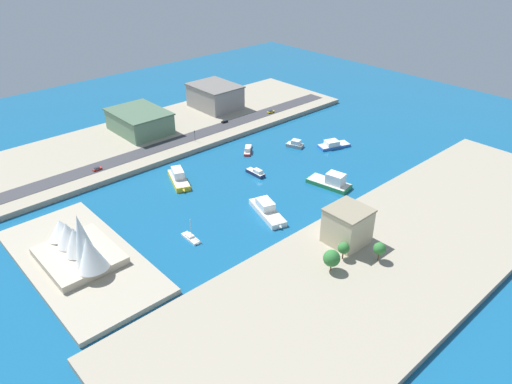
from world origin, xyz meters
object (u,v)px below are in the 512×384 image
at_px(catamaran_blue, 333,145).
at_px(patrol_launch_navy, 256,172).
at_px(sailboat_small_white, 191,238).
at_px(taxi_yellow_cab, 271,112).
at_px(opera_landmark, 78,245).
at_px(ferry_yellow_fast, 179,178).
at_px(ferry_white_commuter, 267,210).
at_px(ferry_green_doubledeck, 331,182).
at_px(suv_black, 225,121).
at_px(terminal_long_green, 140,121).
at_px(pickup_red, 97,169).
at_px(traffic_light_waterfront, 195,134).
at_px(office_block_beige, 347,226).
at_px(carpark_squat_concrete, 215,96).
at_px(tugboat_red, 248,150).
at_px(yacht_sleek_gray, 295,144).

xyz_separation_m(catamaran_blue, patrol_launch_navy, (4.65, 56.20, -0.21)).
height_order(sailboat_small_white, taxi_yellow_cab, sailboat_small_white).
height_order(patrol_launch_navy, opera_landmark, opera_landmark).
distance_m(catamaran_blue, ferry_yellow_fast, 93.19).
height_order(ferry_white_commuter, opera_landmark, opera_landmark).
height_order(ferry_green_doubledeck, suv_black, ferry_green_doubledeck).
height_order(ferry_green_doubledeck, opera_landmark, opera_landmark).
height_order(ferry_white_commuter, suv_black, ferry_white_commuter).
distance_m(ferry_yellow_fast, terminal_long_green, 67.62).
distance_m(sailboat_small_white, taxi_yellow_cab, 144.57).
xyz_separation_m(pickup_red, traffic_light_waterfront, (-3.58, -58.83, 3.46)).
distance_m(ferry_white_commuter, office_block_beige, 40.22).
xyz_separation_m(office_block_beige, suv_black, (132.05, -44.73, -6.68)).
xyz_separation_m(ferry_yellow_fast, opera_landmark, (-30.06, 64.74, 6.89)).
relative_size(catamaran_blue, carpark_squat_concrete, 0.60).
distance_m(ferry_yellow_fast, pickup_red, 43.32).
height_order(tugboat_red, office_block_beige, office_block_beige).
bearing_deg(suv_black, catamaran_blue, -158.11).
bearing_deg(traffic_light_waterfront, ferry_yellow_fast, 133.47).
bearing_deg(catamaran_blue, yacht_sleek_gray, 46.70).
xyz_separation_m(terminal_long_green, carpark_squat_concrete, (2.83, -59.54, 1.39)).
bearing_deg(carpark_squat_concrete, traffic_light_waterfront, 130.19).
bearing_deg(tugboat_red, catamaran_blue, -124.92).
relative_size(patrol_launch_navy, ferry_yellow_fast, 0.55).
distance_m(yacht_sleek_gray, opera_landmark, 140.31).
relative_size(carpark_squat_concrete, office_block_beige, 2.15).
height_order(tugboat_red, catamaran_blue, catamaran_blue).
relative_size(catamaran_blue, suv_black, 4.61).
relative_size(sailboat_small_white, pickup_red, 2.22).
distance_m(catamaran_blue, taxi_yellow_cab, 59.72).
relative_size(tugboat_red, taxi_yellow_cab, 2.42).
distance_m(ferry_green_doubledeck, carpark_squat_concrete, 124.27).
height_order(patrol_launch_navy, traffic_light_waterfront, traffic_light_waterfront).
distance_m(tugboat_red, ferry_yellow_fast, 49.42).
bearing_deg(pickup_red, ferry_white_commuter, -155.86).
height_order(catamaran_blue, pickup_red, pickup_red).
bearing_deg(opera_landmark, ferry_white_commuter, -105.60).
bearing_deg(ferry_white_commuter, carpark_squat_concrete, -28.35).
xyz_separation_m(ferry_yellow_fast, pickup_red, (34.29, 26.43, 1.25)).
distance_m(ferry_white_commuter, patrol_launch_navy, 38.27).
bearing_deg(patrol_launch_navy, ferry_white_commuter, 145.50).
bearing_deg(office_block_beige, terminal_long_green, 0.59).
bearing_deg(patrol_launch_navy, sailboat_small_white, 112.77).
relative_size(sailboat_small_white, traffic_light_waterfront, 1.64).
bearing_deg(carpark_squat_concrete, office_block_beige, 159.89).
height_order(ferry_green_doubledeck, office_block_beige, office_block_beige).
relative_size(office_block_beige, taxi_yellow_cab, 3.00).
height_order(catamaran_blue, opera_landmark, opera_landmark).
xyz_separation_m(sailboat_small_white, yacht_sleek_gray, (34.81, -98.21, 0.95)).
relative_size(terminal_long_green, opera_landmark, 0.94).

